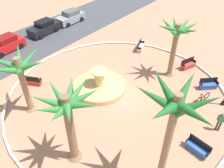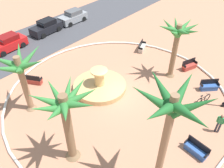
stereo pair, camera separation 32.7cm
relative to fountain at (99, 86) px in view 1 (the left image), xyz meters
name	(u,v)px [view 1 (the left image)]	position (x,y,z in m)	size (l,w,h in m)	color
ground_plane	(118,95)	(0.27, -1.81, -0.29)	(80.00, 80.00, 0.00)	tan
plaza_curb	(118,94)	(0.27, -1.81, -0.19)	(18.73, 18.73, 0.20)	silver
street_asphalt	(24,45)	(0.27, 11.95, -0.28)	(48.00, 8.00, 0.03)	#424247
fountain	(99,86)	(0.00, 0.00, 0.00)	(4.67, 4.67, 1.94)	tan
palm_tree_near_fountain	(173,115)	(-4.06, -8.35, 5.06)	(4.18, 3.97, 6.93)	#8E6B4C
palm_tree_by_curb	(68,112)	(-6.24, -3.40, 3.81)	(3.74, 3.81, 5.51)	brown
palm_tree_mid_plaza	(177,36)	(5.74, -3.86, 3.82)	(3.67, 3.69, 5.43)	brown
palm_tree_far_side	(20,72)	(-5.44, 2.47, 3.42)	(4.15, 3.92, 5.11)	#8E6B4C
bench_east	(33,81)	(-3.38, 5.04, 0.05)	(1.19, 1.65, 1.00)	#B73D33
bench_west	(188,65)	(7.92, -4.71, 0.05)	(1.67, 1.04, 1.00)	#B73D33
bench_north	(140,47)	(7.95, 0.94, 0.05)	(1.68, 1.01, 1.00)	beige
bench_southeast	(197,148)	(-0.91, -9.39, 0.05)	(0.75, 1.66, 1.00)	#335BA8
bench_southwest	(208,85)	(6.06, -7.46, 0.05)	(1.49, 1.48, 1.00)	#335BA8
bicycle_red_frame	(203,98)	(4.06, -7.75, 0.09)	(1.66, 0.63, 0.94)	black
person_cyclist_helmet	(220,121)	(1.81, -9.78, 0.67)	(0.26, 0.52, 1.71)	#33333D
parked_car_leftmost	(6,44)	(-1.50, 12.35, 0.49)	(4.07, 2.05, 1.67)	red
parked_car_second	(44,28)	(3.82, 12.54, 0.49)	(4.08, 2.07, 1.67)	black
parked_car_third	(70,17)	(8.17, 12.44, 0.49)	(4.02, 1.96, 1.67)	gray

